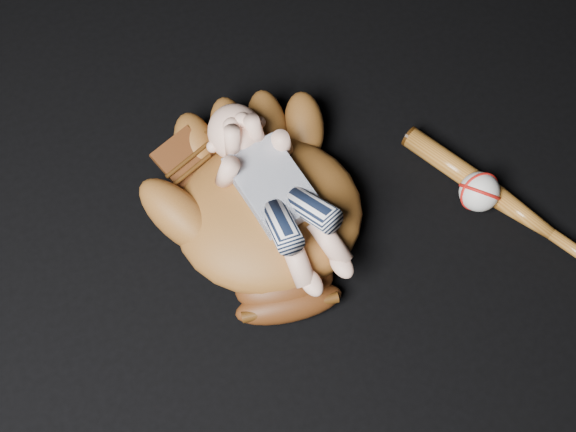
# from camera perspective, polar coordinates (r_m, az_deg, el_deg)

# --- Properties ---
(baseball_glove) EXTENTS (0.48, 0.53, 0.15)m
(baseball_glove) POSITION_cam_1_polar(r_m,az_deg,el_deg) (1.26, -1.55, 0.55)
(baseball_glove) COLOR brown
(baseball_glove) RESTS_ON ground
(newborn_baby) EXTENTS (0.23, 0.39, 0.15)m
(newborn_baby) POSITION_cam_1_polar(r_m,az_deg,el_deg) (1.21, -0.57, 1.59)
(newborn_baby) COLOR #E9B096
(newborn_baby) RESTS_ON baseball_glove
(baseball_bat) EXTENTS (0.24, 0.42, 0.04)m
(baseball_bat) POSITION_cam_1_polar(r_m,az_deg,el_deg) (1.39, 16.95, 0.93)
(baseball_bat) COLOR #995A1D
(baseball_bat) RESTS_ON ground
(baseball) EXTENTS (0.10, 0.10, 0.07)m
(baseball) POSITION_cam_1_polar(r_m,az_deg,el_deg) (1.37, 14.89, 1.86)
(baseball) COLOR white
(baseball) RESTS_ON ground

